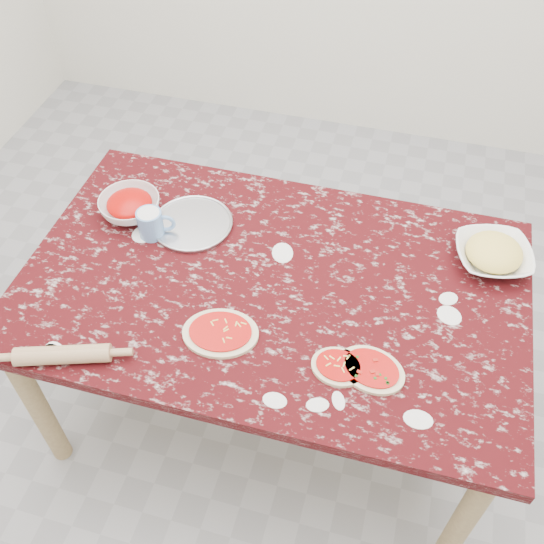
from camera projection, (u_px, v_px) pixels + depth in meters
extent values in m
plane|color=gray|center=(272.00, 402.00, 2.51)|extent=(4.00, 4.00, 0.00)
cube|color=#34070A|center=(272.00, 287.00, 1.97)|extent=(1.60, 1.00, 0.04)
cube|color=tan|center=(272.00, 298.00, 2.01)|extent=(1.50, 0.90, 0.08)
cylinder|color=tan|center=(37.00, 405.00, 2.11)|extent=(0.07, 0.07, 0.71)
cylinder|color=tan|center=(465.00, 517.00, 1.85)|extent=(0.07, 0.07, 0.71)
cylinder|color=tan|center=(137.00, 238.00, 2.65)|extent=(0.07, 0.07, 0.71)
cylinder|color=tan|center=(479.00, 307.00, 2.39)|extent=(0.07, 0.07, 0.71)
cylinder|color=#B2B2B7|center=(192.00, 224.00, 2.13)|extent=(0.32, 0.32, 0.01)
imported|color=white|center=(130.00, 206.00, 2.15)|extent=(0.26, 0.26, 0.07)
imported|color=white|center=(493.00, 256.00, 1.99)|extent=(0.29, 0.29, 0.06)
cylinder|color=#6593CC|center=(150.00, 224.00, 2.06)|extent=(0.09, 0.09, 0.10)
torus|color=#6593CC|center=(165.00, 223.00, 2.06)|extent=(0.07, 0.03, 0.07)
cylinder|color=silver|center=(149.00, 216.00, 2.04)|extent=(0.07, 0.07, 0.01)
ellipsoid|color=beige|center=(220.00, 333.00, 1.82)|extent=(0.25, 0.21, 0.01)
ellipsoid|color=red|center=(220.00, 332.00, 1.81)|extent=(0.21, 0.17, 0.00)
ellipsoid|color=beige|center=(338.00, 367.00, 1.74)|extent=(0.16, 0.14, 0.01)
ellipsoid|color=red|center=(338.00, 365.00, 1.73)|extent=(0.13, 0.11, 0.00)
ellipsoid|color=beige|center=(371.00, 370.00, 1.73)|extent=(0.23, 0.20, 0.01)
ellipsoid|color=red|center=(372.00, 368.00, 1.72)|extent=(0.19, 0.16, 0.00)
cylinder|color=tan|center=(63.00, 355.00, 1.74)|extent=(0.27, 0.14, 0.05)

